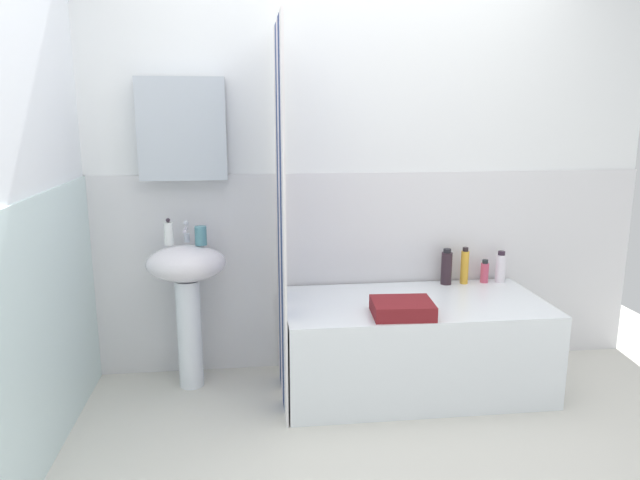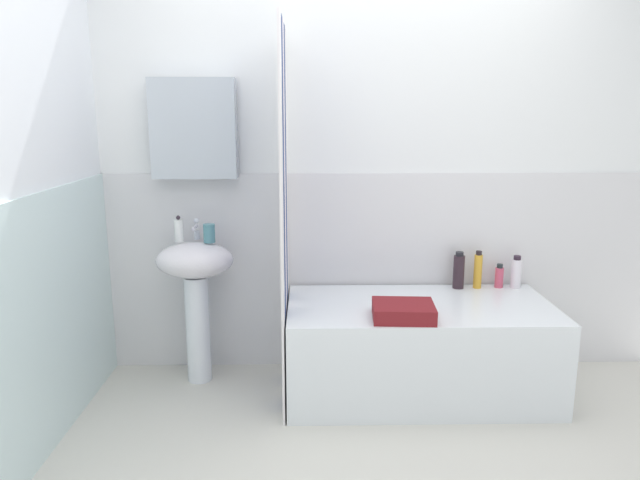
% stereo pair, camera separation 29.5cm
% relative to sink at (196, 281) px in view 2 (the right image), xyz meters
% --- Properties ---
extents(wall_back_tiled, '(3.60, 0.18, 2.40)m').
position_rel_sink_xyz_m(wall_back_tiled, '(0.92, 0.23, 0.53)').
color(wall_back_tiled, white).
rests_on(wall_back_tiled, ground_plane).
extents(wall_left_tiled, '(0.07, 1.81, 2.40)m').
position_rel_sink_xyz_m(wall_left_tiled, '(-0.59, -0.69, 0.51)').
color(wall_left_tiled, white).
rests_on(wall_left_tiled, ground_plane).
extents(sink, '(0.44, 0.34, 0.83)m').
position_rel_sink_xyz_m(sink, '(0.00, 0.00, 0.00)').
color(sink, white).
rests_on(sink, ground_plane).
extents(faucet, '(0.03, 0.12, 0.12)m').
position_rel_sink_xyz_m(faucet, '(0.00, 0.08, 0.28)').
color(faucet, silver).
rests_on(faucet, sink).
extents(soap_dispenser, '(0.05, 0.05, 0.15)m').
position_rel_sink_xyz_m(soap_dispenser, '(-0.09, 0.04, 0.29)').
color(soap_dispenser, white).
rests_on(soap_dispenser, sink).
extents(toothbrush_cup, '(0.07, 0.07, 0.11)m').
position_rel_sink_xyz_m(toothbrush_cup, '(0.09, 0.01, 0.27)').
color(toothbrush_cup, teal).
rests_on(toothbrush_cup, sink).
extents(bathtub, '(1.45, 0.73, 0.52)m').
position_rel_sink_xyz_m(bathtub, '(1.26, -0.18, -0.35)').
color(bathtub, white).
rests_on(bathtub, ground_plane).
extents(shower_curtain, '(0.01, 0.73, 2.00)m').
position_rel_sink_xyz_m(shower_curtain, '(0.52, -0.18, 0.39)').
color(shower_curtain, white).
rests_on(shower_curtain, ground_plane).
extents(body_wash_bottle, '(0.06, 0.06, 0.20)m').
position_rel_sink_xyz_m(body_wash_bottle, '(1.89, 0.12, 0.00)').
color(body_wash_bottle, white).
rests_on(body_wash_bottle, bathtub).
extents(conditioner_bottle, '(0.05, 0.05, 0.14)m').
position_rel_sink_xyz_m(conditioner_bottle, '(1.79, 0.13, -0.02)').
color(conditioner_bottle, '#CD4A66').
rests_on(conditioner_bottle, bathtub).
extents(lotion_bottle, '(0.05, 0.05, 0.23)m').
position_rel_sink_xyz_m(lotion_bottle, '(1.66, 0.12, 0.02)').
color(lotion_bottle, gold).
rests_on(lotion_bottle, bathtub).
extents(shampoo_bottle, '(0.07, 0.07, 0.22)m').
position_rel_sink_xyz_m(shampoo_bottle, '(1.54, 0.12, 0.02)').
color(shampoo_bottle, '#302129').
rests_on(shampoo_bottle, bathtub).
extents(towel_folded, '(0.33, 0.27, 0.08)m').
position_rel_sink_xyz_m(towel_folded, '(1.13, -0.40, -0.05)').
color(towel_folded, maroon).
rests_on(towel_folded, bathtub).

